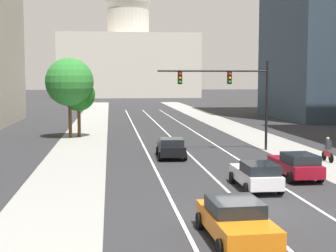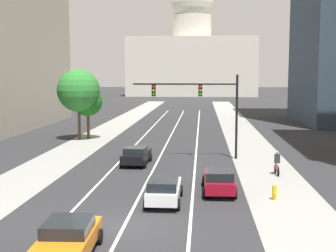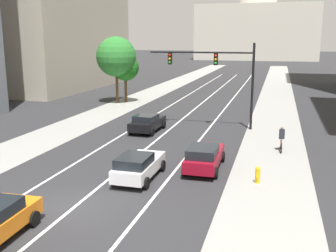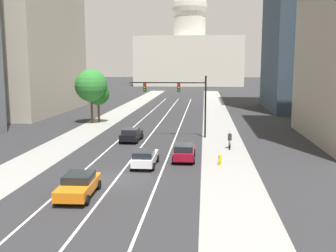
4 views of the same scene
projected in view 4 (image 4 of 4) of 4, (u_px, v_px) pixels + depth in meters
The scene contains 16 objects.
ground_plane at pixel (167, 114), 68.47m from camera, with size 400.00×400.00×0.00m, color #2B2B2D.
sidewalk_left at pixel (112, 117), 64.30m from camera, with size 4.41×130.00×0.01m, color gray.
sidewalk_right at pixel (217, 118), 62.79m from camera, with size 4.41×130.00×0.01m, color gray.
lane_stripe_left at pixel (134, 127), 53.98m from camera, with size 0.16×90.00×0.01m, color white.
lane_stripe_center at pixel (156, 127), 53.70m from camera, with size 0.16×90.00×0.01m, color white.
lane_stripe_right at pixel (179, 128), 53.42m from camera, with size 0.16×90.00×0.01m, color white.
capitol_building at pixel (189, 53), 161.40m from camera, with size 42.18×22.60×38.75m.
car_white at pixel (145, 157), 32.98m from camera, with size 1.93×4.31×1.48m.
car_black at pixel (131, 135), 43.86m from camera, with size 2.14×4.32×1.45m.
car_crimson at pixel (184, 151), 35.23m from camera, with size 2.00×4.58×1.50m.
car_orange at pixel (79, 185), 25.53m from camera, with size 2.25×4.66×1.45m.
traffic_signal_mast at pixel (182, 94), 45.77m from camera, with size 8.83×0.39×7.09m.
fire_hydrant at pixel (220, 159), 33.58m from camera, with size 0.26×0.35×0.91m.
cyclist at pixel (230, 140), 39.98m from camera, with size 0.37×1.70×1.72m.
street_tree_near_left at pixel (91, 86), 57.01m from camera, with size 4.63×4.63×7.71m.
street_tree_mid_left at pixel (98, 94), 57.86m from camera, with size 3.21×3.21×5.75m.
Camera 4 is at (6.39, -27.68, 8.36)m, focal length 42.82 mm.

